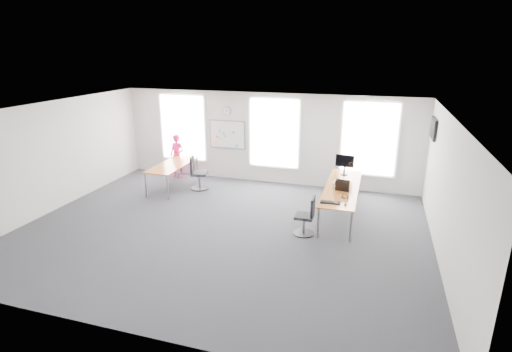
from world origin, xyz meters
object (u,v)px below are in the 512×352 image
(person, at_px, (177,156))
(keyboard, at_px, (330,203))
(headphones, at_px, (345,196))
(desk_left, at_px, (173,166))
(chair_right, at_px, (307,218))
(monitor, at_px, (345,163))
(chair_left, at_px, (197,175))
(desk_right, at_px, (342,189))

(person, height_order, keyboard, person)
(keyboard, height_order, headphones, headphones)
(desk_left, distance_m, chair_right, 5.23)
(chair_right, xyz_separation_m, monitor, (0.63, 2.59, 0.74))
(monitor, bearing_deg, headphones, -74.23)
(keyboard, bearing_deg, chair_right, -162.64)
(chair_left, bearing_deg, chair_right, -135.00)
(chair_left, height_order, headphones, chair_left)
(desk_left, height_order, chair_right, chair_right)
(desk_left, relative_size, keyboard, 4.54)
(desk_right, distance_m, chair_left, 4.70)
(desk_right, height_order, keyboard, keyboard)
(desk_left, relative_size, person, 1.43)
(headphones, bearing_deg, keyboard, -114.49)
(chair_right, relative_size, headphones, 5.79)
(chair_left, height_order, monitor, monitor)
(person, relative_size, headphones, 9.13)
(chair_left, distance_m, keyboard, 4.92)
(chair_left, bearing_deg, person, 36.45)
(desk_right, bearing_deg, desk_left, 173.13)
(headphones, bearing_deg, chair_left, 172.43)
(headphones, relative_size, monitor, 0.28)
(desk_left, bearing_deg, person, 110.38)
(chair_right, distance_m, person, 6.09)
(person, height_order, monitor, person)
(desk_left, relative_size, chair_right, 2.25)
(keyboard, distance_m, headphones, 0.53)
(desk_right, xyz_separation_m, chair_right, (-0.68, -1.49, -0.32))
(desk_right, bearing_deg, person, 163.49)
(desk_right, relative_size, headphones, 19.66)
(chair_left, bearing_deg, monitor, -101.02)
(person, bearing_deg, monitor, 1.06)
(chair_left, xyz_separation_m, keyboard, (4.47, -2.04, 0.34))
(desk_right, bearing_deg, headphones, -79.99)
(chair_left, distance_m, person, 1.57)
(chair_left, bearing_deg, desk_left, 82.98)
(person, distance_m, monitor, 5.84)
(desk_left, xyz_separation_m, headphones, (5.59, -1.49, 0.12))
(chair_right, xyz_separation_m, keyboard, (0.52, 0.22, 0.39))
(keyboard, bearing_deg, person, 146.92)
(desk_right, distance_m, headphones, 0.86)
(keyboard, distance_m, monitor, 2.40)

